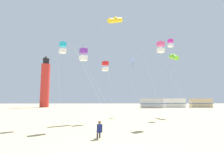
{
  "coord_description": "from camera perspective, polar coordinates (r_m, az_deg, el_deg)",
  "views": [
    {
      "loc": [
        -0.69,
        -7.06,
        2.55
      ],
      "look_at": [
        -0.16,
        10.24,
        4.69
      ],
      "focal_mm": 28.93,
      "sensor_mm": 36.0,
      "label": 1
    }
  ],
  "objects": [
    {
      "name": "kite_tube_gold",
      "position": [
        26.98,
        0.99,
        17.54
      ],
      "size": [
        3.17,
        3.03,
        14.48
      ],
      "color": "silver",
      "rests_on": "ground"
    },
    {
      "name": "rv_van_silver",
      "position": [
        54.88,
        12.42,
        -8.09
      ],
      "size": [
        6.5,
        2.52,
        2.8
      ],
      "rotation": [
        0.0,
        0.0,
        -0.03
      ],
      "color": "#B7BABF",
      "rests_on": "ground"
    },
    {
      "name": "rv_van_tan",
      "position": [
        63.43,
        26.24,
        -7.37
      ],
      "size": [
        6.53,
        2.61,
        2.8
      ],
      "rotation": [
        0.0,
        0.0,
        -0.04
      ],
      "color": "#C6B28C",
      "rests_on": "ground"
    },
    {
      "name": "kite_tube_lime",
      "position": [
        30.85,
        18.92,
        6.04
      ],
      "size": [
        2.58,
        2.64,
        10.03
      ],
      "color": "silver",
      "rests_on": "ground"
    },
    {
      "name": "kite_box_magenta",
      "position": [
        28.71,
        18.01,
        10.08
      ],
      "size": [
        3.24,
        2.6,
        11.43
      ],
      "color": "silver",
      "rests_on": "ground"
    },
    {
      "name": "kite_box_scarlet",
      "position": [
        21.63,
        -2.15,
        3.41
      ],
      "size": [
        3.45,
        2.58,
        7.06
      ],
      "color": "silver",
      "rests_on": "ground"
    },
    {
      "name": "lighthouse_distant",
      "position": [
        62.43,
        -20.38,
        -1.74
      ],
      "size": [
        2.8,
        2.8,
        16.8
      ],
      "color": "red",
      "rests_on": "ground"
    },
    {
      "name": "kite_flyer_standing",
      "position": [
        12.27,
        -4.04,
        -16.09
      ],
      "size": [
        0.41,
        0.55,
        1.16
      ],
      "rotation": [
        0.0,
        0.0,
        3.36
      ],
      "color": "navy",
      "rests_on": "ground"
    },
    {
      "name": "kite_box_rainbow",
      "position": [
        20.02,
        15.12,
        9.07
      ],
      "size": [
        2.29,
        2.35,
        8.61
      ],
      "color": "silver",
      "rests_on": "ground"
    },
    {
      "name": "kite_box_violet",
      "position": [
        17.42,
        -9.0,
        7.01
      ],
      "size": [
        3.19,
        3.16,
        7.33
      ],
      "color": "silver",
      "rests_on": "ground"
    },
    {
      "name": "kite_diamond_blue",
      "position": [
        29.43,
        6.61,
        4.74
      ],
      "size": [
        3.15,
        2.47,
        9.11
      ],
      "color": "silver",
      "rests_on": "ground"
    },
    {
      "name": "rv_van_white",
      "position": [
        59.69,
        19.08,
        -7.77
      ],
      "size": [
        6.51,
        2.54,
        2.8
      ],
      "rotation": [
        0.0,
        0.0,
        0.03
      ],
      "color": "white",
      "rests_on": "ground"
    },
    {
      "name": "kite_box_cyan",
      "position": [
        19.63,
        -15.31,
        8.91
      ],
      "size": [
        0.9,
        0.9,
        8.44
      ],
      "color": "silver",
      "rests_on": "ground"
    }
  ]
}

